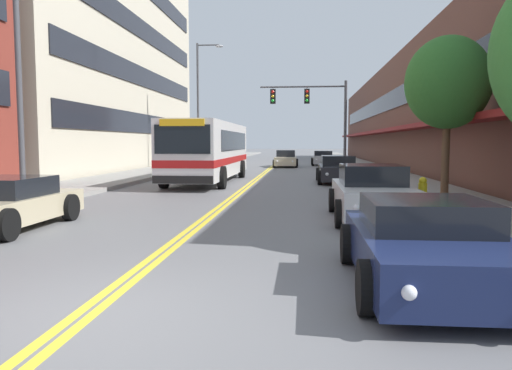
{
  "coord_description": "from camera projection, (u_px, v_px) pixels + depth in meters",
  "views": [
    {
      "loc": [
        2.55,
        -5.61,
        2.02
      ],
      "look_at": [
        -0.7,
        29.0,
        -0.94
      ],
      "focal_mm": 35.0,
      "sensor_mm": 36.0,
      "label": 1
    }
  ],
  "objects": [
    {
      "name": "street_tree_right_mid",
      "position": [
        448.0,
        83.0,
        17.2
      ],
      "size": [
        2.9,
        2.9,
        5.51
      ],
      "color": "brown",
      "rests_on": "sidewalk_right"
    },
    {
      "name": "car_white_parked_right_end",
      "position": [
        372.0,
        194.0,
        13.08
      ],
      "size": [
        2.09,
        4.63,
        1.44
      ],
      "color": "white",
      "rests_on": "ground_plane"
    },
    {
      "name": "street_lamp_left_near",
      "position": [
        24.0,
        17.0,
        13.62
      ],
      "size": [
        1.99,
        0.28,
        9.4
      ],
      "color": "#47474C",
      "rests_on": "ground_plane"
    },
    {
      "name": "car_silver_parked_right_far",
      "position": [
        323.0,
        158.0,
        44.53
      ],
      "size": [
        2.08,
        4.37,
        1.28
      ],
      "color": "#B7B7BC",
      "rests_on": "ground_plane"
    },
    {
      "name": "car_slate_blue_parked_left_far",
      "position": [
        212.0,
        161.0,
        37.84
      ],
      "size": [
        2.05,
        4.86,
        1.34
      ],
      "color": "#475675",
      "rests_on": "ground_plane"
    },
    {
      "name": "city_bus",
      "position": [
        210.0,
        149.0,
        25.7
      ],
      "size": [
        2.89,
        11.56,
        3.0
      ],
      "color": "silver",
      "rests_on": "ground_plane"
    },
    {
      "name": "car_navy_parked_right_foreground",
      "position": [
        426.0,
        245.0,
        6.99
      ],
      "size": [
        2.17,
        4.22,
        1.22
      ],
      "color": "#19234C",
      "rests_on": "ground_plane"
    },
    {
      "name": "centre_line",
      "position": [
        273.0,
        166.0,
        42.68
      ],
      "size": [
        0.34,
        106.0,
        0.01
      ],
      "color": "yellow",
      "rests_on": "ground_plane"
    },
    {
      "name": "car_charcoal_parked_right_mid",
      "position": [
        338.0,
        170.0,
        25.19
      ],
      "size": [
        2.12,
        4.59,
        1.36
      ],
      "color": "#232328",
      "rests_on": "ground_plane"
    },
    {
      "name": "car_champagne_moving_lead",
      "position": [
        286.0,
        159.0,
        41.61
      ],
      "size": [
        2.01,
        4.83,
        1.39
      ],
      "color": "beige",
      "rests_on": "ground_plane"
    },
    {
      "name": "traffic_signal_mast",
      "position": [
        315.0,
        108.0,
        31.54
      ],
      "size": [
        5.48,
        0.38,
        5.9
      ],
      "color": "#47474C",
      "rests_on": "ground_plane"
    },
    {
      "name": "fire_hydrant",
      "position": [
        422.0,
        192.0,
        14.18
      ],
      "size": [
        0.32,
        0.24,
        0.87
      ],
      "color": "yellow",
      "rests_on": "sidewalk_right"
    },
    {
      "name": "sidewalk_right",
      "position": [
        359.0,
        166.0,
        41.99
      ],
      "size": [
        3.58,
        106.0,
        0.18
      ],
      "color": "gray",
      "rests_on": "ground_plane"
    },
    {
      "name": "car_beige_parked_left_near",
      "position": [
        4.0,
        205.0,
        11.66
      ],
      "size": [
        2.13,
        4.64,
        1.21
      ],
      "color": "#BCAD89",
      "rests_on": "ground_plane"
    },
    {
      "name": "sidewalk_left",
      "position": [
        189.0,
        165.0,
        43.35
      ],
      "size": [
        3.58,
        106.0,
        0.18
      ],
      "color": "gray",
      "rests_on": "ground_plane"
    },
    {
      "name": "street_lamp_left_far",
      "position": [
        201.0,
        97.0,
        37.2
      ],
      "size": [
        2.01,
        0.28,
        9.36
      ],
      "color": "#47474C",
      "rests_on": "ground_plane"
    },
    {
      "name": "storefront_row_right",
      "position": [
        434.0,
        115.0,
        41.08
      ],
      "size": [
        9.1,
        68.0,
        8.51
      ],
      "color": "brown",
      "rests_on": "ground_plane"
    },
    {
      "name": "ground_plane",
      "position": [
        273.0,
        166.0,
        42.68
      ],
      "size": [
        240.0,
        240.0,
        0.0
      ],
      "primitive_type": "plane",
      "color": "slate"
    }
  ]
}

